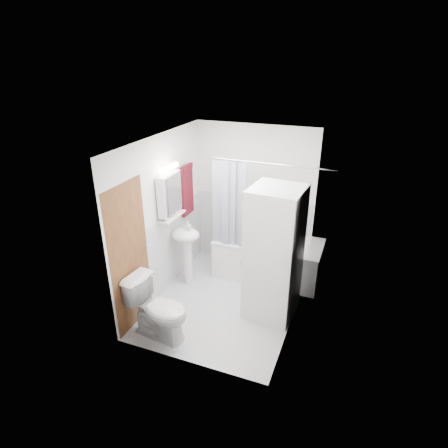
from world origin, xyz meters
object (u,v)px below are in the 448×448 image
(toilet, at_px, (159,309))
(bathtub, at_px, (268,256))
(washer_dryer, at_px, (274,254))
(sink, at_px, (186,243))

(toilet, bearing_deg, bathtub, -18.81)
(washer_dryer, distance_m, toilet, 1.66)
(sink, relative_size, washer_dryer, 0.56)
(bathtub, xyz_separation_m, toilet, (-0.93, -1.91, 0.05))
(sink, xyz_separation_m, washer_dryer, (1.43, -0.25, 0.23))
(sink, distance_m, toilet, 1.30)
(washer_dryer, xyz_separation_m, toilet, (-1.22, -1.00, -0.53))
(bathtub, relative_size, sink, 1.62)
(bathtub, relative_size, toilet, 2.06)
(bathtub, distance_m, washer_dryer, 1.12)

